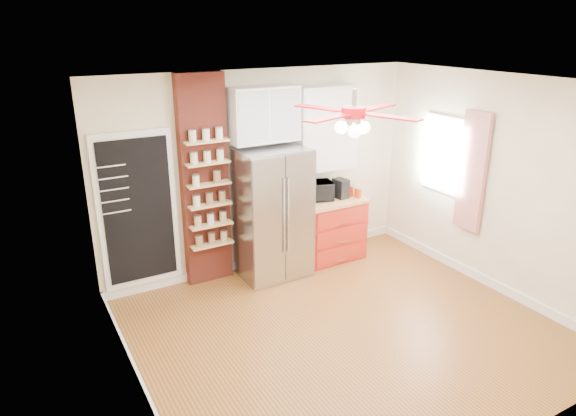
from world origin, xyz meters
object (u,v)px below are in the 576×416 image
coffee_maker (341,188)px  toaster_oven (315,191)px  canister_left (358,193)px  pantry_jar_oats (196,181)px  ceiling_fan (354,113)px  red_cabinet (330,228)px  fridge (272,213)px

coffee_maker → toaster_oven: bearing=155.4°
canister_left → pantry_jar_oats: (-2.31, 0.22, 0.47)m
ceiling_fan → toaster_oven: ceiling_fan is taller
red_cabinet → ceiling_fan: bearing=-118.7°
toaster_oven → pantry_jar_oats: (-1.72, 0.00, 0.40)m
coffee_maker → pantry_jar_oats: bearing=168.1°
red_cabinet → toaster_oven: toaster_oven is taller
red_cabinet → canister_left: 0.65m
coffee_maker → ceiling_fan: bearing=-132.0°
canister_left → ceiling_fan: bearing=-129.9°
fridge → toaster_oven: fridge is taller
coffee_maker → canister_left: bearing=-36.7°
fridge → red_cabinet: (0.97, 0.05, -0.42)m
toaster_oven → coffee_maker: size_ratio=1.72×
fridge → canister_left: size_ratio=13.05×
toaster_oven → coffee_maker: 0.38m
fridge → pantry_jar_oats: (-0.97, 0.13, 0.56)m
toaster_oven → coffee_maker: bearing=1.1°
fridge → pantry_jar_oats: fridge is taller
red_cabinet → canister_left: size_ratio=7.01×
ceiling_fan → toaster_oven: (0.71, 1.76, -1.39)m
toaster_oven → canister_left: size_ratio=3.51×
red_cabinet → pantry_jar_oats: pantry_jar_oats is taller
canister_left → pantry_jar_oats: pantry_jar_oats is taller
ceiling_fan → coffee_maker: 2.41m
fridge → red_cabinet: 1.06m
pantry_jar_oats → toaster_oven: bearing=-0.0°
toaster_oven → pantry_jar_oats: pantry_jar_oats is taller
toaster_oven → pantry_jar_oats: 1.77m
coffee_maker → pantry_jar_oats: size_ratio=2.19×
canister_left → red_cabinet: bearing=160.0°
fridge → coffee_maker: (1.12, 0.03, 0.16)m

